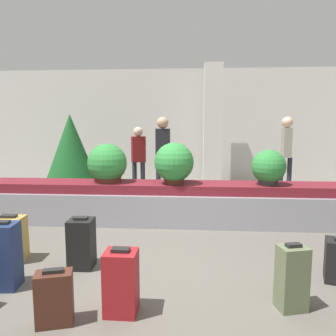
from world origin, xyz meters
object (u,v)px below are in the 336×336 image
(suitcase_4, at_px, (10,239))
(suitcase_2, at_px, (121,282))
(pillar, at_px, (213,127))
(potted_plant_2, at_px, (107,164))
(traveler_1, at_px, (138,155))
(suitcase_7, at_px, (292,278))
(traveler_0, at_px, (163,149))
(potted_plant_0, at_px, (269,168))
(decorated_tree, at_px, (71,152))
(traveler_2, at_px, (286,147))
(potted_plant_1, at_px, (174,163))
(suitcase_1, at_px, (54,298))
(suitcase_0, at_px, (3,256))
(suitcase_5, at_px, (82,243))

(suitcase_4, bearing_deg, suitcase_2, -34.88)
(pillar, relative_size, potted_plant_2, 4.84)
(suitcase_4, bearing_deg, traveler_1, 74.42)
(suitcase_7, relative_size, traveler_0, 0.34)
(potted_plant_0, height_order, decorated_tree, decorated_tree)
(potted_plant_0, bearing_deg, potted_plant_2, 178.79)
(pillar, distance_m, traveler_2, 1.91)
(suitcase_2, distance_m, traveler_1, 5.10)
(pillar, bearing_deg, potted_plant_0, -78.06)
(decorated_tree, bearing_deg, suitcase_2, -64.92)
(suitcase_7, height_order, traveler_2, traveler_2)
(suitcase_7, bearing_deg, suitcase_4, 150.36)
(potted_plant_1, bearing_deg, suitcase_1, -106.17)
(potted_plant_1, relative_size, potted_plant_2, 1.03)
(decorated_tree, bearing_deg, potted_plant_2, -54.33)
(suitcase_4, distance_m, traveler_2, 6.20)
(suitcase_0, xyz_separation_m, potted_plant_2, (0.46, 2.37, 0.64))
(suitcase_2, height_order, decorated_tree, decorated_tree)
(suitcase_2, bearing_deg, decorated_tree, 115.66)
(suitcase_4, bearing_deg, potted_plant_2, 63.49)
(suitcase_0, relative_size, potted_plant_2, 1.05)
(suitcase_4, bearing_deg, potted_plant_0, 23.45)
(suitcase_5, bearing_deg, potted_plant_0, 33.64)
(suitcase_4, xyz_separation_m, suitcase_7, (3.09, -0.83, 0.02))
(suitcase_5, xyz_separation_m, traveler_2, (3.49, 4.38, 0.83))
(suitcase_5, bearing_deg, decorated_tree, 109.95)
(pillar, distance_m, potted_plant_2, 3.87)
(suitcase_2, distance_m, suitcase_4, 1.88)
(suitcase_2, xyz_separation_m, potted_plant_2, (-0.82, 2.74, 0.70))
(suitcase_1, xyz_separation_m, suitcase_2, (0.52, 0.20, 0.06))
(suitcase_1, height_order, suitcase_7, suitcase_7)
(pillar, relative_size, suitcase_1, 6.71)
(potted_plant_1, distance_m, traveler_2, 3.63)
(suitcase_7, distance_m, traveler_0, 4.69)
(suitcase_5, relative_size, traveler_0, 0.33)
(potted_plant_1, relative_size, decorated_tree, 0.36)
(suitcase_1, distance_m, traveler_2, 6.47)
(suitcase_5, xyz_separation_m, suitcase_7, (2.16, -0.72, 0.01))
(suitcase_7, relative_size, potted_plant_0, 1.07)
(suitcase_7, height_order, potted_plant_1, potted_plant_1)
(potted_plant_1, distance_m, traveler_1, 2.55)
(potted_plant_2, distance_m, traveler_1, 2.28)
(suitcase_1, bearing_deg, traveler_1, 75.48)
(suitcase_0, bearing_deg, suitcase_2, -20.93)
(suitcase_0, xyz_separation_m, traveler_1, (0.62, 4.65, 0.61))
(suitcase_1, bearing_deg, traveler_2, 42.40)
(suitcase_4, distance_m, traveler_0, 3.94)
(suitcase_1, height_order, traveler_1, traveler_1)
(traveler_0, xyz_separation_m, traveler_2, (2.87, 0.74, 0.01))
(suitcase_4, relative_size, decorated_tree, 0.30)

